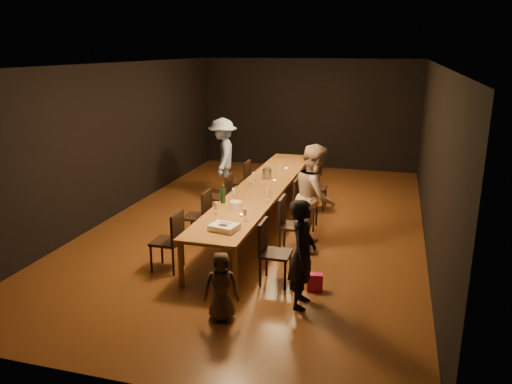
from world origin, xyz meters
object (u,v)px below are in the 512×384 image
(woman_birthday, at_px, (302,254))
(champagne_bottle, at_px, (223,193))
(table, at_px, (262,188))
(chair_left_3, at_px, (239,182))
(birthday_cake, at_px, (224,227))
(man_blue, at_px, (223,156))
(woman_tan, at_px, (315,197))
(chair_right_1, at_px, (293,225))
(ice_bucket, at_px, (267,173))
(plate_stack, at_px, (236,205))
(chair_right_2, at_px, (306,204))
(chair_left_2, at_px, (220,197))
(chair_right_3, at_px, (316,187))
(child, at_px, (221,287))
(chair_right_0, at_px, (276,253))
(chair_left_1, at_px, (197,216))
(chair_left_0, at_px, (167,241))

(woman_birthday, height_order, champagne_bottle, woman_birthday)
(table, bearing_deg, chair_left_3, 125.31)
(table, relative_size, birthday_cake, 13.96)
(chair_left_3, xyz_separation_m, man_blue, (-0.58, 0.61, 0.41))
(woman_tan, xyz_separation_m, man_blue, (-2.58, 2.68, -0.01))
(chair_right_1, height_order, ice_bucket, ice_bucket)
(chair_right_1, height_order, plate_stack, chair_right_1)
(woman_birthday, bearing_deg, woman_tan, 3.68)
(table, xyz_separation_m, woman_tan, (1.15, -0.87, 0.18))
(man_blue, distance_m, birthday_cake, 4.52)
(chair_right_2, height_order, chair_left_2, same)
(chair_right_3, relative_size, plate_stack, 4.65)
(child, bearing_deg, man_blue, 91.25)
(chair_right_2, xyz_separation_m, woman_birthday, (0.48, -2.93, 0.26))
(woman_birthday, height_order, birthday_cake, woman_birthday)
(ice_bucket, bearing_deg, chair_left_2, -142.72)
(chair_right_0, distance_m, woman_birthday, 0.76)
(champagne_bottle, bearing_deg, ice_bucket, 80.60)
(table, relative_size, chair_left_2, 6.45)
(woman_tan, distance_m, man_blue, 3.71)
(chair_left_1, bearing_deg, chair_left_3, 0.00)
(plate_stack, relative_size, champagne_bottle, 0.59)
(chair_right_3, distance_m, child, 4.78)
(chair_right_0, height_order, chair_left_3, same)
(table, distance_m, chair_left_1, 1.49)
(table, xyz_separation_m, chair_left_0, (-0.85, -2.40, -0.24))
(woman_tan, xyz_separation_m, birthday_cake, (-1.06, -1.58, -0.09))
(chair_left_1, xyz_separation_m, ice_bucket, (0.79, 1.80, 0.39))
(chair_right_0, xyz_separation_m, chair_right_3, (0.00, 3.60, 0.00))
(chair_right_0, height_order, champagne_bottle, champagne_bottle)
(birthday_cake, distance_m, champagne_bottle, 1.32)
(chair_right_3, distance_m, chair_left_0, 3.98)
(chair_left_2, xyz_separation_m, plate_stack, (0.79, -1.43, 0.34))
(chair_right_2, bearing_deg, ice_bucket, -123.63)
(chair_left_0, height_order, woman_birthday, woman_birthday)
(woman_birthday, distance_m, plate_stack, 2.05)
(chair_left_3, height_order, man_blue, man_blue)
(chair_left_1, bearing_deg, man_blue, 10.84)
(chair_left_1, relative_size, plate_stack, 4.65)
(chair_left_0, height_order, birthday_cake, chair_left_0)
(chair_right_1, relative_size, chair_left_3, 1.00)
(table, xyz_separation_m, chair_right_0, (0.85, -2.40, -0.24))
(chair_right_1, relative_size, chair_left_0, 1.00)
(chair_left_1, bearing_deg, plate_stack, -106.30)
(birthday_cake, height_order, ice_bucket, ice_bucket)
(man_blue, height_order, birthday_cake, man_blue)
(chair_right_1, distance_m, chair_left_1, 1.70)
(child, relative_size, ice_bucket, 4.46)
(chair_right_2, height_order, plate_stack, chair_right_2)
(chair_right_0, bearing_deg, chair_left_1, -125.22)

